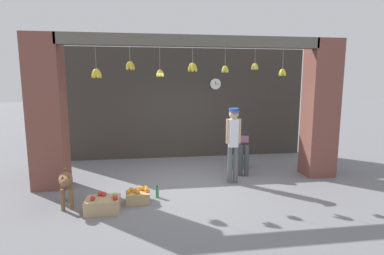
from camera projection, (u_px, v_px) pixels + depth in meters
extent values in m
plane|color=slate|center=(194.00, 184.00, 6.79)|extent=(60.00, 60.00, 0.00)
cube|color=#38332D|center=(182.00, 104.00, 9.08)|extent=(7.59, 0.12, 3.29)
cube|color=brown|center=(47.00, 113.00, 6.39)|extent=(0.70, 0.60, 3.29)
cube|color=brown|center=(320.00, 109.00, 7.27)|extent=(0.70, 0.60, 3.29)
cube|color=#5B564C|center=(194.00, 41.00, 6.43)|extent=(5.69, 0.24, 0.24)
cylinder|color=#B2AD99|center=(96.00, 57.00, 6.22)|extent=(0.01, 0.01, 0.48)
ellipsoid|color=yellow|center=(99.00, 73.00, 6.28)|extent=(0.14, 0.08, 0.22)
ellipsoid|color=yellow|center=(98.00, 74.00, 6.32)|extent=(0.11, 0.13, 0.23)
ellipsoid|color=yellow|center=(95.00, 74.00, 6.31)|extent=(0.11, 0.13, 0.23)
ellipsoid|color=yellow|center=(94.00, 73.00, 6.26)|extent=(0.14, 0.08, 0.22)
ellipsoid|color=yellow|center=(95.00, 73.00, 6.22)|extent=(0.11, 0.13, 0.23)
ellipsoid|color=yellow|center=(97.00, 73.00, 6.23)|extent=(0.11, 0.13, 0.23)
cylinder|color=#B2AD99|center=(130.00, 53.00, 6.24)|extent=(0.01, 0.01, 0.32)
ellipsoid|color=yellow|center=(132.00, 66.00, 6.29)|extent=(0.13, 0.07, 0.20)
ellipsoid|color=yellow|center=(131.00, 66.00, 6.33)|extent=(0.09, 0.13, 0.21)
ellipsoid|color=yellow|center=(128.00, 66.00, 6.31)|extent=(0.12, 0.11, 0.21)
ellipsoid|color=yellow|center=(128.00, 66.00, 6.25)|extent=(0.12, 0.11, 0.21)
ellipsoid|color=yellow|center=(131.00, 66.00, 6.24)|extent=(0.09, 0.13, 0.21)
cylinder|color=#B2AD99|center=(160.00, 58.00, 6.40)|extent=(0.01, 0.01, 0.49)
ellipsoid|color=yellow|center=(162.00, 73.00, 6.46)|extent=(0.11, 0.06, 0.17)
ellipsoid|color=yellow|center=(161.00, 73.00, 6.49)|extent=(0.10, 0.10, 0.18)
ellipsoid|color=yellow|center=(159.00, 73.00, 6.49)|extent=(0.07, 0.11, 0.18)
ellipsoid|color=yellow|center=(158.00, 73.00, 6.47)|extent=(0.11, 0.09, 0.18)
ellipsoid|color=yellow|center=(158.00, 73.00, 6.43)|extent=(0.11, 0.09, 0.18)
ellipsoid|color=yellow|center=(160.00, 73.00, 6.41)|extent=(0.07, 0.11, 0.18)
ellipsoid|color=yellow|center=(161.00, 73.00, 6.42)|extent=(0.10, 0.10, 0.18)
cylinder|color=#B2AD99|center=(193.00, 55.00, 6.51)|extent=(0.01, 0.01, 0.34)
ellipsoid|color=yellow|center=(195.00, 67.00, 6.55)|extent=(0.14, 0.08, 0.22)
ellipsoid|color=yellow|center=(192.00, 67.00, 6.60)|extent=(0.08, 0.14, 0.22)
ellipsoid|color=yellow|center=(190.00, 67.00, 6.54)|extent=(0.14, 0.08, 0.22)
ellipsoid|color=yellow|center=(193.00, 67.00, 6.49)|extent=(0.08, 0.14, 0.22)
cylinder|color=#B2AD99|center=(225.00, 56.00, 6.52)|extent=(0.01, 0.01, 0.40)
ellipsoid|color=yellow|center=(227.00, 69.00, 6.57)|extent=(0.11, 0.06, 0.17)
ellipsoid|color=yellow|center=(225.00, 69.00, 6.61)|extent=(0.08, 0.11, 0.17)
ellipsoid|color=yellow|center=(223.00, 69.00, 6.58)|extent=(0.10, 0.09, 0.18)
ellipsoid|color=yellow|center=(224.00, 69.00, 6.54)|extent=(0.10, 0.09, 0.18)
ellipsoid|color=yellow|center=(226.00, 69.00, 6.53)|extent=(0.08, 0.11, 0.17)
cylinder|color=#B2AD99|center=(255.00, 56.00, 6.71)|extent=(0.01, 0.01, 0.33)
ellipsoid|color=yellow|center=(257.00, 67.00, 6.75)|extent=(0.11, 0.06, 0.17)
ellipsoid|color=yellow|center=(254.00, 67.00, 6.78)|extent=(0.06, 0.11, 0.17)
ellipsoid|color=yellow|center=(253.00, 67.00, 6.74)|extent=(0.11, 0.06, 0.17)
ellipsoid|color=yellow|center=(255.00, 66.00, 6.70)|extent=(0.06, 0.11, 0.17)
cylinder|color=#B2AD99|center=(283.00, 59.00, 6.76)|extent=(0.01, 0.01, 0.46)
ellipsoid|color=yellow|center=(284.00, 72.00, 6.82)|extent=(0.12, 0.06, 0.18)
ellipsoid|color=yellow|center=(282.00, 72.00, 6.85)|extent=(0.08, 0.11, 0.18)
ellipsoid|color=yellow|center=(280.00, 72.00, 6.83)|extent=(0.11, 0.10, 0.19)
ellipsoid|color=yellow|center=(281.00, 72.00, 6.78)|extent=(0.11, 0.10, 0.19)
ellipsoid|color=yellow|center=(284.00, 72.00, 6.77)|extent=(0.08, 0.11, 0.18)
ellipsoid|color=brown|center=(66.00, 179.00, 5.59)|extent=(0.40, 0.66, 0.25)
cylinder|color=brown|center=(71.00, 199.00, 5.45)|extent=(0.07, 0.07, 0.40)
cylinder|color=brown|center=(63.00, 200.00, 5.39)|extent=(0.07, 0.07, 0.40)
cylinder|color=brown|center=(71.00, 190.00, 5.87)|extent=(0.07, 0.07, 0.40)
cylinder|color=brown|center=(62.00, 191.00, 5.82)|extent=(0.07, 0.07, 0.40)
ellipsoid|color=brown|center=(66.00, 182.00, 5.27)|extent=(0.21, 0.26, 0.17)
cone|color=brown|center=(69.00, 177.00, 5.27)|extent=(0.06, 0.06, 0.07)
cone|color=brown|center=(62.00, 177.00, 5.24)|extent=(0.06, 0.06, 0.07)
cylinder|color=brown|center=(65.00, 173.00, 5.89)|extent=(0.09, 0.20, 0.25)
cylinder|color=#56565B|center=(236.00, 165.00, 6.86)|extent=(0.11, 0.11, 0.85)
cylinder|color=#56565B|center=(230.00, 165.00, 6.84)|extent=(0.11, 0.11, 0.85)
cube|color=silver|center=(233.00, 133.00, 6.74)|extent=(0.21, 0.18, 0.64)
cylinder|color=tan|center=(240.00, 131.00, 6.75)|extent=(0.06, 0.06, 0.56)
cylinder|color=tan|center=(227.00, 131.00, 6.72)|extent=(0.06, 0.06, 0.56)
sphere|color=tan|center=(234.00, 114.00, 6.67)|extent=(0.22, 0.22, 0.22)
cylinder|color=#234299|center=(234.00, 110.00, 6.66)|extent=(0.22, 0.22, 0.08)
cube|color=#234299|center=(235.00, 112.00, 6.56)|extent=(0.19, 0.13, 0.01)
cylinder|color=#424247|center=(241.00, 160.00, 7.37)|extent=(0.11, 0.11, 0.78)
cylinder|color=#424247|center=(246.00, 161.00, 7.34)|extent=(0.11, 0.11, 0.78)
cube|color=#754760|center=(244.00, 140.00, 7.55)|extent=(0.38, 0.62, 0.31)
sphere|color=black|center=(244.00, 135.00, 7.89)|extent=(0.19, 0.19, 0.19)
cube|color=tan|center=(138.00, 197.00, 5.77)|extent=(0.45, 0.34, 0.21)
sphere|color=orange|center=(136.00, 190.00, 5.74)|extent=(0.09, 0.09, 0.09)
sphere|color=orange|center=(131.00, 189.00, 5.79)|extent=(0.09, 0.09, 0.09)
sphere|color=orange|center=(142.00, 188.00, 5.84)|extent=(0.09, 0.09, 0.09)
sphere|color=orange|center=(128.00, 192.00, 5.67)|extent=(0.09, 0.09, 0.09)
sphere|color=orange|center=(138.00, 192.00, 5.65)|extent=(0.09, 0.09, 0.09)
sphere|color=orange|center=(147.00, 190.00, 5.74)|extent=(0.09, 0.09, 0.09)
sphere|color=orange|center=(140.00, 188.00, 5.87)|extent=(0.09, 0.09, 0.09)
sphere|color=orange|center=(146.00, 188.00, 5.88)|extent=(0.09, 0.09, 0.09)
sphere|color=orange|center=(147.00, 190.00, 5.77)|extent=(0.09, 0.09, 0.09)
cube|color=tan|center=(103.00, 205.00, 5.36)|extent=(0.59, 0.43, 0.25)
sphere|color=red|center=(104.00, 194.00, 5.44)|extent=(0.09, 0.09, 0.09)
sphere|color=#99B238|center=(115.00, 195.00, 5.40)|extent=(0.09, 0.09, 0.09)
sphere|color=red|center=(100.00, 193.00, 5.47)|extent=(0.09, 0.09, 0.09)
sphere|color=red|center=(115.00, 198.00, 5.26)|extent=(0.09, 0.09, 0.09)
sphere|color=red|center=(93.00, 198.00, 5.24)|extent=(0.09, 0.09, 0.09)
cube|color=#387A42|center=(238.00, 162.00, 8.08)|extent=(0.44, 0.34, 0.31)
cylinder|color=#38934C|center=(157.00, 192.00, 6.01)|extent=(0.07, 0.07, 0.22)
cylinder|color=black|center=(157.00, 186.00, 5.99)|extent=(0.04, 0.04, 0.02)
cylinder|color=black|center=(215.00, 84.00, 9.06)|extent=(0.35, 0.01, 0.35)
cylinder|color=white|center=(216.00, 84.00, 9.05)|extent=(0.33, 0.02, 0.33)
cube|color=black|center=(216.00, 83.00, 9.03)|extent=(0.01, 0.01, 0.09)
cube|color=black|center=(217.00, 84.00, 9.04)|extent=(0.12, 0.01, 0.01)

